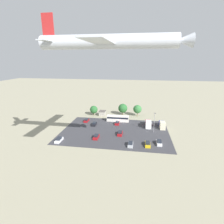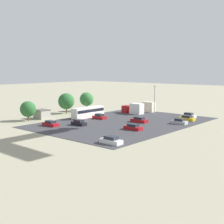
% 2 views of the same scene
% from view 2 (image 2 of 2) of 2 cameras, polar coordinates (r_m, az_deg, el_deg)
% --- Properties ---
extents(ground_plane, '(400.00, 400.00, 0.00)m').
position_cam_2_polar(ground_plane, '(93.76, -3.12, -1.17)').
color(ground_plane, gray).
extents(parking_lot_surface, '(48.41, 34.13, 0.08)m').
position_cam_2_polar(parking_lot_surface, '(86.57, 2.15, -1.90)').
color(parking_lot_surface, '#38383D').
rests_on(parking_lot_surface, ground).
extents(shed_building, '(3.72, 4.23, 2.71)m').
position_cam_2_polar(shed_building, '(95.38, -12.70, -0.37)').
color(shed_building, '#9E998E').
rests_on(shed_building, ground).
extents(bus, '(11.67, 2.63, 3.17)m').
position_cam_2_polar(bus, '(95.05, -4.38, 0.04)').
color(bus, silver).
rests_on(bus, ground).
extents(parked_car_0, '(1.98, 4.10, 1.49)m').
position_cam_2_polar(parked_car_0, '(92.30, -2.32, -0.87)').
color(parked_car_0, maroon).
rests_on(parked_car_0, ground).
extents(parked_car_1, '(1.94, 4.58, 1.44)m').
position_cam_2_polar(parked_car_1, '(76.13, 3.87, -2.80)').
color(parked_car_1, maroon).
rests_on(parked_car_1, ground).
extents(parked_car_2, '(1.95, 4.62, 1.44)m').
position_cam_2_polar(parked_car_2, '(92.02, 13.52, -1.12)').
color(parked_car_2, gold).
rests_on(parked_car_2, ground).
extents(parked_car_3, '(1.96, 4.78, 1.50)m').
position_cam_2_polar(parked_car_3, '(86.62, 4.98, -1.48)').
color(parked_car_3, maroon).
rests_on(parked_car_3, ground).
extents(parked_car_4, '(1.77, 4.36, 1.52)m').
position_cam_2_polar(parked_car_4, '(82.36, -6.10, -1.98)').
color(parked_car_4, black).
rests_on(parked_car_4, ground).
extents(parked_car_5, '(1.86, 4.34, 1.57)m').
position_cam_2_polar(parked_car_5, '(96.76, 13.83, -0.66)').
color(parked_car_5, silver).
rests_on(parked_car_5, ground).
extents(parked_car_6, '(1.98, 4.15, 1.45)m').
position_cam_2_polar(parked_car_6, '(85.79, 12.23, -1.73)').
color(parked_car_6, '#ADB2B7').
rests_on(parked_car_6, ground).
extents(parked_car_7, '(1.96, 4.69, 1.50)m').
position_cam_2_polar(parked_car_7, '(62.13, -0.17, -5.22)').
color(parked_car_7, silver).
rests_on(parked_car_7, ground).
extents(parked_car_8, '(1.94, 4.71, 1.41)m').
position_cam_2_polar(parked_car_8, '(82.40, -11.18, -2.11)').
color(parked_car_8, maroon).
rests_on(parked_car_8, ground).
extents(parked_truck_0, '(2.43, 7.34, 3.44)m').
position_cam_2_polar(parked_truck_0, '(108.23, 6.25, 0.91)').
color(parked_truck_0, navy).
rests_on(parked_truck_0, ground).
extents(parked_truck_1, '(2.58, 7.46, 3.44)m').
position_cam_2_polar(parked_truck_1, '(103.14, 4.00, 0.59)').
color(parked_truck_1, maroon).
rests_on(parked_truck_1, ground).
extents(tree_near_shed, '(4.52, 4.52, 5.66)m').
position_cam_2_polar(tree_near_shed, '(91.84, -15.11, 0.51)').
color(tree_near_shed, brown).
rests_on(tree_near_shed, ground).
extents(tree_apron_mid, '(5.37, 5.37, 6.77)m').
position_cam_2_polar(tree_apron_mid, '(104.34, -8.37, 1.96)').
color(tree_apron_mid, brown).
rests_on(tree_apron_mid, ground).
extents(tree_apron_far, '(4.83, 4.83, 6.61)m').
position_cam_2_polar(tree_apron_far, '(109.43, -4.66, 2.35)').
color(tree_apron_far, brown).
rests_on(tree_apron_far, ground).
extents(light_pole_lot_centre, '(0.90, 0.28, 9.21)m').
position_cam_2_polar(light_pole_lot_centre, '(100.69, 7.78, 2.34)').
color(light_pole_lot_centre, gray).
rests_on(light_pole_lot_centre, ground).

